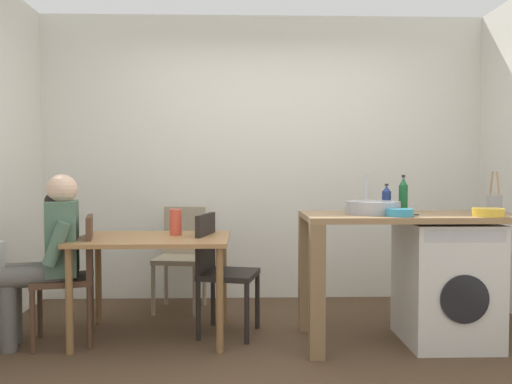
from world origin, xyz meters
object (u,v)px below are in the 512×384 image
at_px(vase, 176,222).
at_px(chair_spare_by_wall, 182,251).
at_px(bottle_tall_green, 386,199).
at_px(seated_person, 50,249).
at_px(chair_person_seat, 74,271).
at_px(utensil_crock, 494,203).
at_px(colander, 488,212).
at_px(bottle_squat_brown, 403,195).
at_px(chair_opposite, 219,266).
at_px(mixing_bowl, 399,212).
at_px(dining_table, 153,250).
at_px(washing_machine, 446,282).

bearing_deg(vase, chair_spare_by_wall, 93.32).
height_order(chair_spare_by_wall, bottle_tall_green, bottle_tall_green).
distance_m(seated_person, bottle_tall_green, 2.49).
bearing_deg(chair_person_seat, utensil_crock, -105.64).
bearing_deg(colander, chair_person_seat, 173.84).
bearing_deg(utensil_crock, seated_person, -179.89).
distance_m(chair_spare_by_wall, bottle_squat_brown, 1.96).
xyz_separation_m(chair_opposite, mixing_bowl, (1.22, -0.43, 0.44)).
distance_m(bottle_squat_brown, mixing_bowl, 0.49).
height_order(seated_person, bottle_tall_green, seated_person).
relative_size(chair_spare_by_wall, bottle_tall_green, 4.39).
relative_size(chair_person_seat, utensil_crock, 3.00).
distance_m(dining_table, chair_opposite, 0.50).
distance_m(bottle_tall_green, utensil_crock, 0.75).
relative_size(chair_opposite, vase, 4.58).
distance_m(chair_person_seat, seated_person, 0.23).
relative_size(washing_machine, colander, 4.30).
xyz_separation_m(chair_person_seat, bottle_squat_brown, (2.42, 0.16, 0.54)).
distance_m(dining_table, chair_person_seat, 0.57).
distance_m(mixing_bowl, colander, 0.59).
bearing_deg(seated_person, chair_person_seat, -90.00).
bearing_deg(bottle_squat_brown, dining_table, -177.51).
relative_size(chair_person_seat, colander, 4.50).
bearing_deg(vase, dining_table, -146.31).
bearing_deg(bottle_squat_brown, chair_spare_by_wall, 158.49).
height_order(dining_table, bottle_tall_green, bottle_tall_green).
bearing_deg(chair_spare_by_wall, mixing_bowl, 152.73).
height_order(chair_spare_by_wall, vase, vase).
distance_m(washing_machine, colander, 0.59).
relative_size(washing_machine, bottle_squat_brown, 3.14).
xyz_separation_m(seated_person, colander, (2.99, -0.26, 0.28)).
bearing_deg(bottle_tall_green, mixing_bowl, -96.23).
bearing_deg(chair_spare_by_wall, seated_person, 56.17).
height_order(washing_machine, colander, colander).
relative_size(chair_person_seat, vase, 4.58).
distance_m(chair_spare_by_wall, utensil_crock, 2.56).
relative_size(bottle_tall_green, colander, 1.03).
xyz_separation_m(seated_person, bottle_squat_brown, (2.57, 0.20, 0.37)).
xyz_separation_m(chair_opposite, seated_person, (-1.18, -0.19, 0.16)).
bearing_deg(seated_person, mixing_bowl, -110.76).
xyz_separation_m(dining_table, washing_machine, (2.10, -0.17, -0.21)).
distance_m(mixing_bowl, vase, 1.62).
distance_m(chair_opposite, bottle_squat_brown, 1.49).
bearing_deg(seated_person, chair_spare_by_wall, -57.23).
bearing_deg(vase, chair_opposite, -5.65).
bearing_deg(seated_person, colander, -110.01).
height_order(mixing_bowl, utensil_crock, utensil_crock).
bearing_deg(vase, seated_person, -165.40).
height_order(washing_machine, vase, vase).
height_order(mixing_bowl, vase, mixing_bowl).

